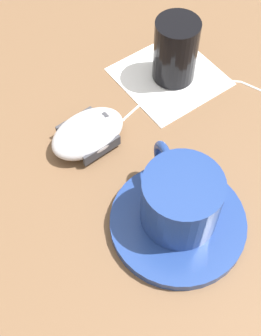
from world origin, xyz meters
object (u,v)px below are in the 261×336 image
(computer_mouse, at_px, (88,133))
(drinking_glass, at_px, (176,50))
(saucer, at_px, (178,223))
(coffee_cup, at_px, (180,199))

(computer_mouse, height_order, drinking_glass, drinking_glass)
(saucer, xyz_separation_m, drinking_glass, (0.21, -0.12, 0.04))
(saucer, relative_size, coffee_cup, 1.32)
(coffee_cup, distance_m, computer_mouse, 0.16)
(saucer, height_order, computer_mouse, computer_mouse)
(saucer, distance_m, computer_mouse, 0.17)
(coffee_cup, bearing_deg, computer_mouse, 15.26)
(coffee_cup, xyz_separation_m, computer_mouse, (0.15, 0.04, -0.03))
(saucer, relative_size, computer_mouse, 1.41)
(coffee_cup, distance_m, drinking_glass, 0.23)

